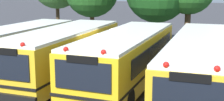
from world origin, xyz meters
The scene contains 5 objects.
ground_plane centered at (0.00, 0.00, 0.00)m, with size 160.00×160.00×0.00m, color #38383D.
school_bus_0 centered at (-5.05, 0.08, 1.32)m, with size 2.68×10.57×2.50m.
school_bus_1 centered at (-1.58, -0.15, 1.39)m, with size 2.60×9.25×2.65m.
school_bus_2 centered at (1.66, -0.16, 1.38)m, with size 2.66×9.59×2.63m.
school_bus_3 centered at (4.96, 0.07, 1.34)m, with size 2.70×11.29×2.54m.
Camera 1 is at (5.83, -13.79, 4.60)m, focal length 50.59 mm.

